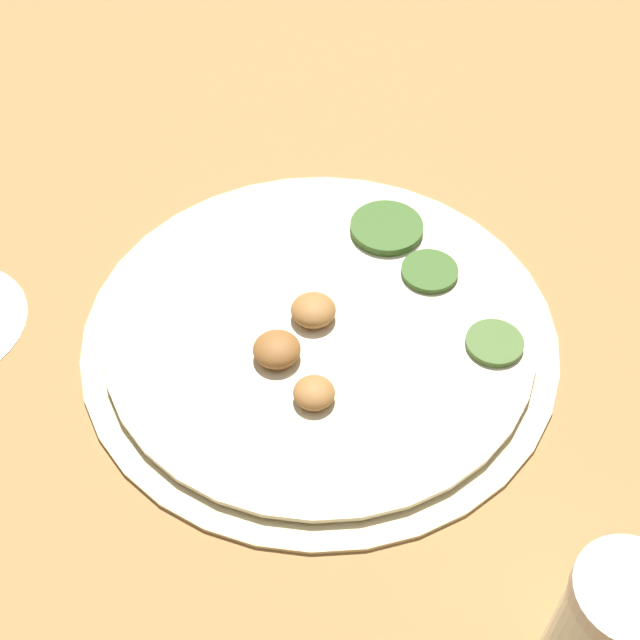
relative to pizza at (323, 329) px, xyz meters
The scene contains 3 objects.
ground_plane 0.01m from the pizza, 89.88° to the right, with size 3.00×3.00×0.00m, color #9E703F.
pizza is the anchor object (origin of this frame).
spice_jar 0.27m from the pizza, ahead, with size 0.05×0.05×0.10m.
Camera 1 is at (0.34, -0.21, 0.49)m, focal length 50.00 mm.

